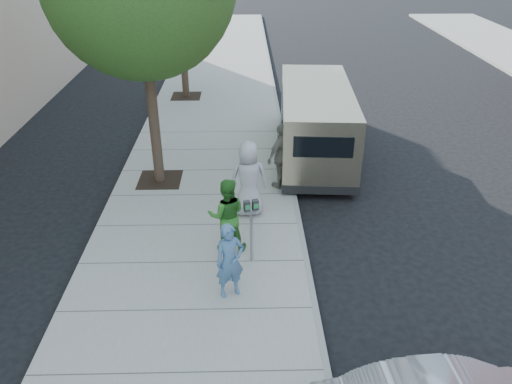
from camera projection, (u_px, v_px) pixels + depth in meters
ground at (241, 229)px, 12.20m from camera, size 120.00×120.00×0.00m
sidewalk at (200, 227)px, 12.14m from camera, size 5.00×60.00×0.15m
curb_face at (299, 226)px, 12.19m from camera, size 0.12×60.00×0.16m
parking_meter at (251, 218)px, 10.35m from camera, size 0.32×0.18×1.48m
van at (315, 121)px, 15.34m from camera, size 2.40×6.18×2.25m
person_officer at (230, 261)px, 9.51m from camera, size 0.68×0.57×1.58m
person_green_shirt at (227, 215)px, 10.83m from camera, size 0.86×0.68×1.73m
person_gray_shirt at (249, 179)px, 12.12m from camera, size 1.02×0.74×1.92m
person_striped_polo at (282, 156)px, 13.42m from camera, size 1.08×1.05×1.82m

